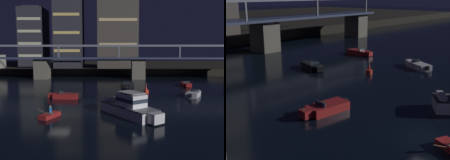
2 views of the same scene
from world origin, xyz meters
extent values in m
plane|color=black|center=(0.00, 0.00, 0.00)|extent=(400.00, 400.00, 0.00)
cube|color=#605B51|center=(13.42, 38.49, 2.77)|extent=(3.60, 4.40, 5.55)
cube|color=#605B51|center=(40.27, 38.49, 2.77)|extent=(3.60, 4.40, 5.55)
cube|color=slate|center=(8.05, 35.59, 7.60)|extent=(0.30, 0.30, 3.20)
cube|color=slate|center=(24.16, 35.59, 7.60)|extent=(0.30, 0.30, 3.20)
cube|color=slate|center=(40.27, 35.59, 7.60)|extent=(0.30, 0.30, 3.20)
cube|color=#B7B2A8|center=(6.40, 1.62, 1.38)|extent=(2.05, 1.68, 0.36)
cube|color=black|center=(9.65, 22.19, 0.40)|extent=(2.97, 4.28, 0.80)
cube|color=black|center=(8.87, 19.91, 0.45)|extent=(1.23, 1.17, 0.70)
cube|color=#283342|center=(9.37, 21.38, 0.98)|extent=(1.31, 0.53, 0.36)
cube|color=#262628|center=(9.45, 21.62, 0.92)|extent=(0.66, 0.56, 0.24)
cube|color=black|center=(10.34, 24.23, 0.50)|extent=(0.46, 0.46, 0.60)
sphere|color=#33D84C|center=(8.79, 19.68, 0.88)|extent=(0.12, 0.12, 0.12)
cube|color=maroon|center=(22.39, 23.69, 0.40)|extent=(2.11, 4.04, 0.80)
cube|color=maroon|center=(22.19, 21.29, 0.45)|extent=(1.06, 0.98, 0.70)
cube|color=#283342|center=(22.32, 22.84, 0.98)|extent=(1.35, 0.21, 0.36)
cube|color=#262628|center=(22.34, 23.09, 0.92)|extent=(0.59, 0.44, 0.24)
cube|color=black|center=(22.56, 25.83, 0.50)|extent=(0.39, 0.39, 0.60)
sphere|color=#33D84C|center=(22.17, 21.04, 0.88)|extent=(0.12, 0.12, 0.12)
cube|color=silver|center=(19.85, 10.81, 0.40)|extent=(3.47, 4.29, 0.80)
cube|color=silver|center=(21.02, 12.91, 0.45)|extent=(1.30, 1.27, 0.70)
cube|color=#283342|center=(20.26, 11.55, 0.98)|extent=(1.23, 0.74, 0.36)
cube|color=#262628|center=(20.14, 11.33, 0.92)|extent=(0.68, 0.62, 0.24)
cube|color=black|center=(18.81, 8.92, 0.50)|extent=(0.49, 0.49, 0.60)
sphere|color=red|center=(21.14, 13.13, 0.88)|extent=(0.12, 0.12, 0.12)
cube|color=maroon|center=(-0.92, 9.07, 0.40)|extent=(4.10, 2.27, 0.80)
cube|color=maroon|center=(-3.30, 9.36, 0.45)|extent=(1.02, 1.09, 0.70)
cube|color=#283342|center=(-1.76, 9.17, 0.98)|extent=(0.27, 1.35, 0.36)
cube|color=#262628|center=(-1.51, 9.14, 0.92)|extent=(0.47, 0.61, 0.24)
cube|color=black|center=(1.22, 8.80, 0.50)|extent=(0.40, 0.40, 0.60)
sphere|color=#33D84C|center=(-3.55, 9.39, 0.88)|extent=(0.12, 0.12, 0.12)
cylinder|color=red|center=(12.50, 14.21, 0.30)|extent=(0.90, 0.90, 0.60)
cone|color=red|center=(12.50, 14.21, 1.10)|extent=(0.36, 0.36, 1.00)
sphere|color=#F2EAB2|center=(12.50, 14.21, 1.68)|extent=(0.16, 0.16, 0.16)
cylinder|color=olive|center=(-1.42, -1.92, 0.58)|extent=(1.40, 0.68, 0.59)
camera|label=1|loc=(6.73, -28.50, 7.18)|focal=38.50mm
camera|label=2|loc=(-19.84, -9.01, 10.44)|focal=49.31mm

